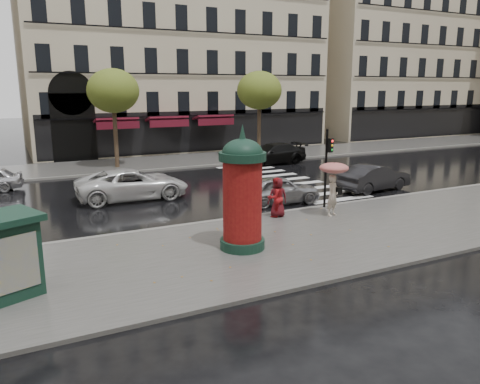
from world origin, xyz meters
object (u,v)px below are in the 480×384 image
man_burgundy (278,197)px  car_silver (278,190)px  woman_umbrella (334,180)px  newsstand (3,255)px  car_black (272,154)px  car_darkgrey (374,177)px  traffic_light (327,160)px  morris_column (242,190)px  car_white (133,184)px  woman_red (275,197)px

man_burgundy → car_silver: man_burgundy is taller
woman_umbrella → newsstand: woman_umbrella is taller
car_black → woman_umbrella: bearing=-21.4°
car_silver → car_darkgrey: bearing=-84.3°
woman_umbrella → traffic_light: size_ratio=0.66×
man_burgundy → car_black: size_ratio=0.33×
traffic_light → newsstand: bearing=-163.8°
woman_umbrella → morris_column: 5.62m
traffic_light → newsstand: size_ratio=1.57×
newsstand → morris_column: bearing=4.7°
car_white → car_black: 13.29m
woman_umbrella → car_darkgrey: woman_umbrella is taller
man_burgundy → traffic_light: size_ratio=0.47×
woman_red → car_darkgrey: bearing=-174.6°
man_burgundy → morris_column: (-3.10, -2.85, 1.17)m
car_silver → car_darkgrey: (6.12, 0.18, 0.03)m
woman_red → car_silver: 2.77m
newsstand → car_black: 23.72m
man_burgundy → car_silver: size_ratio=0.42×
woman_red → car_silver: size_ratio=0.42×
woman_umbrella → traffic_light: 1.52m
traffic_light → man_burgundy: bearing=-172.8°
traffic_light → car_white: (-7.27, 5.96, -1.50)m
woman_umbrella → woman_red: size_ratio=1.41×
car_white → car_silver: bearing=-122.6°
morris_column → traffic_light: size_ratio=1.18×
car_silver → morris_column: bearing=142.7°
woman_umbrella → morris_column: (-5.25, -1.94, 0.46)m
car_silver → traffic_light: bearing=-142.0°
woman_umbrella → car_black: 14.46m
newsstand → car_silver: bearing=26.2°
man_burgundy → car_darkgrey: (7.55, 2.49, -0.24)m
car_silver → car_black: (5.75, 10.31, 0.06)m
traffic_light → car_black: 13.13m
morris_column → car_darkgrey: (10.65, 5.34, -1.41)m
woman_umbrella → man_burgundy: bearing=157.0°
woman_red → car_darkgrey: (7.65, 2.48, -0.24)m
woman_umbrella → car_white: 9.87m
car_white → car_darkgrey: bearing=-106.3°
car_silver → woman_red: bearing=150.2°
woman_umbrella → car_darkgrey: bearing=32.2°
morris_column → car_black: 18.63m
woman_umbrella → car_white: (-6.67, 7.22, -0.90)m
woman_red → traffic_light: traffic_light is taller
woman_umbrella → woman_red: bearing=157.6°
car_black → morris_column: bearing=-34.6°
man_burgundy → newsstand: 10.83m
woman_red → car_white: woman_red is taller
car_darkgrey → car_black: size_ratio=0.84×
woman_umbrella → car_silver: (-0.71, 3.22, -0.98)m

